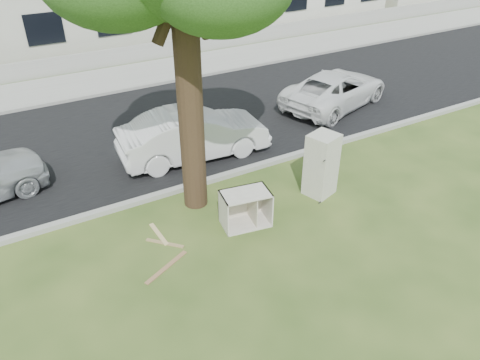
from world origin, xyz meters
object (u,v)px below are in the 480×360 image
fridge (321,165)px  car_right (335,89)px  cabinet (246,209)px  car_center (194,134)px

fridge → car_right: (3.78, 4.02, -0.19)m
fridge → car_right: 5.52m
cabinet → car_right: 7.28m
cabinet → car_center: size_ratio=0.26×
fridge → cabinet: (-2.17, -0.19, -0.37)m
fridge → car_right: fridge is taller
car_center → car_right: (5.60, 0.87, -0.08)m
car_center → car_right: 5.67m
car_center → car_right: bearing=-76.5°
cabinet → car_right: (5.94, 4.21, 0.18)m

